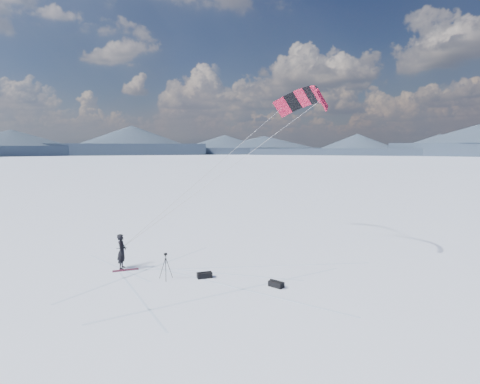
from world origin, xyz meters
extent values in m
plane|color=white|center=(0.00, 0.00, 0.00)|extent=(1800.00, 1800.00, 0.00)
cube|color=#17212D|center=(160.00, 277.13, 3.23)|extent=(152.40, 113.97, 6.45)
cone|color=#17212D|center=(160.00, 277.13, 6.45)|extent=(87.43, 87.43, 8.00)
cube|color=#17212D|center=(55.57, 315.14, 3.23)|extent=(155.54, 70.36, 6.45)
cone|color=#17212D|center=(55.57, 315.14, 6.45)|extent=(74.14, 74.14, 8.00)
cube|color=#17212D|center=(-55.57, 315.14, 3.23)|extent=(155.54, 70.36, 6.45)
cone|color=#17212D|center=(-55.57, 315.14, 6.45)|extent=(74.14, 74.14, 8.00)
cube|color=#A5B9D7|center=(-5.00, -4.00, 0.00)|extent=(6.00, 0.12, 0.01)
cube|color=#A5B9D7|center=(-3.30, -1.70, 0.00)|extent=(3.52, 7.29, 0.01)
cube|color=#A5B9D7|center=(-1.60, 0.60, 0.00)|extent=(6.45, 7.79, 0.01)
cube|color=#A5B9D7|center=(0.10, 2.90, 0.00)|extent=(11.66, 3.07, 0.01)
cube|color=#A5B9D7|center=(1.80, -2.80, 0.00)|extent=(1.27, 5.91, 0.01)
cube|color=#A5B9D7|center=(3.50, -0.50, 0.00)|extent=(6.52, 4.83, 0.01)
cube|color=#A5B9D7|center=(5.20, 1.80, 0.00)|extent=(8.85, 4.87, 0.01)
imported|color=black|center=(-3.09, 2.07, 0.00)|extent=(0.55, 0.75, 1.89)
cube|color=maroon|center=(-2.89, 1.68, 0.02)|extent=(1.37, 0.46, 0.04)
cylinder|color=black|center=(-0.62, -0.08, 0.56)|extent=(0.36, 0.22, 1.13)
cylinder|color=black|center=(-0.94, -0.07, 0.56)|extent=(0.36, 0.23, 1.13)
cylinder|color=black|center=(-0.79, -0.36, 0.56)|extent=(0.03, 0.40, 1.13)
cylinder|color=black|center=(-0.78, -0.17, 0.95)|extent=(0.04, 0.04, 0.36)
cube|color=black|center=(-0.78, -0.17, 1.18)|extent=(0.10, 0.10, 0.05)
cube|color=black|center=(-0.78, -0.17, 1.28)|extent=(0.16, 0.15, 0.10)
cylinder|color=black|center=(-0.78, -0.08, 1.28)|extent=(0.07, 0.10, 0.07)
cube|color=black|center=(1.11, -0.32, 0.14)|extent=(0.79, 0.46, 0.28)
cylinder|color=black|center=(1.11, -0.32, 0.30)|extent=(0.71, 0.18, 0.07)
cube|color=black|center=(4.28, -2.23, 0.13)|extent=(0.72, 0.77, 0.27)
cylinder|color=black|center=(4.28, -2.23, 0.29)|extent=(0.49, 0.58, 0.08)
cube|color=red|center=(7.97, 1.81, 9.14)|extent=(1.12, 0.89, 1.36)
cube|color=black|center=(8.23, 2.55, 9.43)|extent=(0.96, 0.97, 1.26)
cube|color=red|center=(8.32, 3.38, 9.62)|extent=(0.79, 0.99, 1.14)
cube|color=black|center=(8.25, 4.25, 9.68)|extent=(0.94, 0.99, 1.02)
cube|color=red|center=(8.00, 5.08, 9.62)|extent=(1.09, 0.96, 1.14)
cube|color=black|center=(7.60, 5.81, 9.43)|extent=(1.23, 0.87, 1.26)
cube|color=red|center=(7.09, 6.41, 9.14)|extent=(1.33, 0.73, 1.36)
cylinder|color=#94959E|center=(2.44, 1.94, 5.13)|extent=(11.08, 0.27, 8.04)
cylinder|color=#94959E|center=(2.00, 4.24, 5.13)|extent=(10.20, 4.36, 8.04)
cylinder|color=black|center=(-3.09, 2.07, 1.12)|extent=(0.55, 0.13, 0.03)
camera|label=1|loc=(-0.75, -19.72, 6.55)|focal=30.00mm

